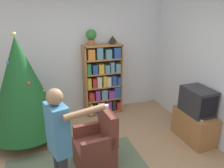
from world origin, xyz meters
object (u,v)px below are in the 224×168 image
object	(u,v)px
armchair	(97,148)
potted_plant	(91,36)
television	(198,101)
christmas_tree	(21,86)
standing_person	(60,142)
table_lamp	(113,39)
bookshelf	(103,80)

from	to	relation	value
armchair	potted_plant	bearing A→B (deg)	163.81
television	christmas_tree	xyz separation A→B (m)	(-2.91, 1.03, 0.28)
armchair	standing_person	size ratio (longest dim) A/B	0.59
christmas_tree	table_lamp	distance (m)	2.10
bookshelf	christmas_tree	bearing A→B (deg)	-159.68
bookshelf	television	bearing A→B (deg)	-52.97
christmas_tree	table_lamp	world-z (taller)	christmas_tree
bookshelf	television	xyz separation A→B (m)	(1.24, -1.65, -0.00)
armchair	table_lamp	size ratio (longest dim) A/B	4.60
television	armchair	xyz separation A→B (m)	(-1.90, -0.10, -0.46)
bookshelf	standing_person	world-z (taller)	bookshelf
standing_person	table_lamp	distance (m)	2.84
bookshelf	table_lamp	bearing A→B (deg)	2.78
television	standing_person	size ratio (longest dim) A/B	0.37
christmas_tree	potted_plant	xyz separation A→B (m)	(1.43, 0.63, 0.72)
potted_plant	bookshelf	bearing A→B (deg)	-2.58
armchair	standing_person	distance (m)	1.00
television	standing_person	bearing A→B (deg)	-165.23
bookshelf	standing_person	distance (m)	2.61
christmas_tree	bookshelf	bearing A→B (deg)	20.32
potted_plant	standing_person	bearing A→B (deg)	-113.11
christmas_tree	standing_person	size ratio (longest dim) A/B	1.27
bookshelf	potted_plant	bearing A→B (deg)	177.42
armchair	potted_plant	xyz separation A→B (m)	(0.41, 1.75, 1.46)
potted_plant	table_lamp	world-z (taller)	potted_plant
standing_person	table_lamp	world-z (taller)	table_lamp
bookshelf	armchair	distance (m)	1.92
bookshelf	table_lamp	world-z (taller)	table_lamp
armchair	potted_plant	world-z (taller)	potted_plant
television	table_lamp	world-z (taller)	table_lamp
armchair	potted_plant	distance (m)	2.32
bookshelf	christmas_tree	xyz separation A→B (m)	(-1.67, -0.62, 0.28)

